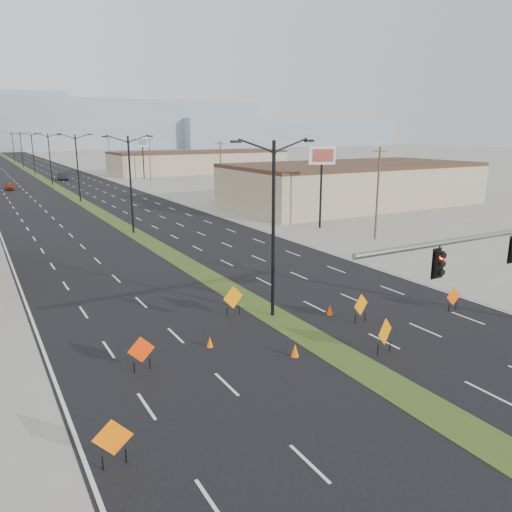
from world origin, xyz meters
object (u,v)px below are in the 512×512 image
car_mid (63,176)px  construction_sign_2 (233,298)px  cone_0 (210,342)px  streetlight_1 (131,182)px  cone_3 (237,292)px  cone_1 (295,350)px  streetlight_5 (21,149)px  car_left (10,186)px  streetlight_3 (50,157)px  streetlight_2 (78,166)px  construction_sign_0 (113,439)px  construction_sign_3 (385,333)px  construction_sign_4 (361,306)px  streetlight_4 (33,152)px  construction_sign_1 (141,351)px  cone_2 (330,310)px  pole_sign_east_far (142,145)px  streetlight_0 (273,224)px  streetlight_6 (13,146)px  pole_sign_east_near (322,162)px  construction_sign_5 (453,297)px

car_mid → construction_sign_2: (-5.53, -92.38, 0.27)m
cone_0 → streetlight_1: bearing=80.6°
car_mid → cone_3: 89.39m
cone_3 → cone_1: bearing=-101.0°
streetlight_5 → car_left: streetlight_5 is taller
streetlight_3 → streetlight_5: size_ratio=1.00×
streetlight_2 → construction_sign_0: size_ratio=5.87×
construction_sign_3 → cone_1: (-3.95, 1.83, -0.74)m
streetlight_1 → construction_sign_4: (3.73, -31.35, -4.44)m
streetlight_4 → cone_0: size_ratio=17.76×
car_mid → construction_sign_3: size_ratio=2.71×
streetlight_3 → construction_sign_1: streetlight_3 is taller
streetlight_3 → car_left: 10.87m
car_left → cone_3: size_ratio=6.55×
cone_2 → pole_sign_east_far: size_ratio=0.07×
streetlight_0 → construction_sign_4: streetlight_0 is taller
streetlight_3 → construction_sign_1: (-8.72, -86.98, -4.45)m
streetlight_0 → cone_3: streetlight_0 is taller
streetlight_2 → construction_sign_1: bearing=-98.4°
streetlight_3 → streetlight_5: (0.00, 56.00, 0.00)m
construction_sign_4 → pole_sign_east_far: pole_sign_east_far is taller
streetlight_6 → cone_1: 173.29m
car_left → car_mid: (11.64, 14.95, 0.17)m
streetlight_4 → car_left: streetlight_4 is taller
construction_sign_0 → construction_sign_2: construction_sign_2 is taller
streetlight_6 → construction_sign_2: (-2.00, -166.88, -4.35)m
streetlight_5 → cone_1: bearing=-90.8°
streetlight_3 → cone_0: (-5.02, -86.19, -5.14)m
car_left → construction_sign_1: bearing=-86.0°
streetlight_0 → cone_0: streetlight_0 is taller
car_mid → construction_sign_4: construction_sign_4 is taller
construction_sign_1 → pole_sign_east_far: 95.11m
streetlight_2 → pole_sign_east_near: size_ratio=1.13×
streetlight_1 → cone_3: (-0.12, -23.82, -5.13)m
car_mid → construction_sign_4: bearing=-89.2°
cone_0 → streetlight_0: bearing=23.5°
construction_sign_5 → cone_0: 15.02m
streetlight_2 → construction_sign_3: (2.00, -63.03, -4.35)m
streetlight_3 → streetlight_4: bearing=90.0°
streetlight_3 → construction_sign_5: bearing=-83.7°
streetlight_5 → construction_sign_4: (3.73, -143.35, -4.44)m
car_left → cone_1: (6.15, -83.75, -0.31)m
streetlight_5 → cone_1: (-1.95, -145.20, -5.09)m
streetlight_2 → cone_2: 57.88m
streetlight_2 → car_left: size_ratio=2.68×
streetlight_4 → construction_sign_2: bearing=-91.0°
streetlight_5 → cone_0: 142.37m
streetlight_0 → pole_sign_east_near: (18.90, 20.61, 1.80)m
car_mid → construction_sign_0: construction_sign_0 is taller
streetlight_5 → cone_3: streetlight_5 is taller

